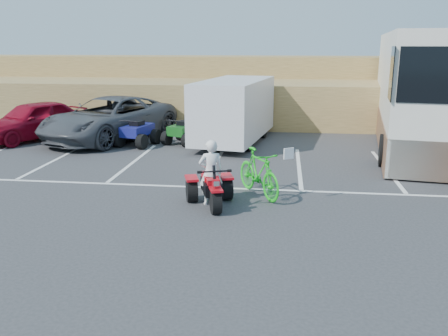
# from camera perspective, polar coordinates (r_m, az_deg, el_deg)

# --- Properties ---
(ground) EXTENTS (100.00, 100.00, 0.00)m
(ground) POSITION_cam_1_polar(r_m,az_deg,el_deg) (10.68, -4.98, -6.08)
(ground) COLOR #323234
(ground) RESTS_ON ground
(parking_stripes) EXTENTS (28.00, 5.16, 0.01)m
(parking_stripes) POSITION_cam_1_polar(r_m,az_deg,el_deg) (14.38, 1.78, -0.51)
(parking_stripes) COLOR white
(parking_stripes) RESTS_ON ground
(grass_embankment) EXTENTS (40.00, 8.50, 3.10)m
(grass_embankment) POSITION_cam_1_polar(r_m,az_deg,el_deg) (25.43, 2.33, 9.40)
(grass_embankment) COLOR olive
(grass_embankment) RESTS_ON ground
(red_trike_atv) EXTENTS (1.57, 1.82, 1.00)m
(red_trike_atv) POSITION_cam_1_polar(r_m,az_deg,el_deg) (11.44, -1.45, -4.59)
(red_trike_atv) COLOR red
(red_trike_atv) RESTS_ON ground
(rider) EXTENTS (0.67, 0.54, 1.59)m
(rider) POSITION_cam_1_polar(r_m,az_deg,el_deg) (11.35, -1.59, -0.55)
(rider) COLOR white
(rider) RESTS_ON ground
(green_dirt_bike) EXTENTS (1.55, 2.00, 1.21)m
(green_dirt_bike) POSITION_cam_1_polar(r_m,az_deg,el_deg) (12.08, 4.18, -0.58)
(green_dirt_bike) COLOR #14BF19
(green_dirt_bike) RESTS_ON ground
(grey_pickup) EXTENTS (4.90, 6.76, 1.71)m
(grey_pickup) POSITION_cam_1_polar(r_m,az_deg,el_deg) (19.78, -13.61, 5.81)
(grey_pickup) COLOR #45474D
(grey_pickup) RESTS_ON ground
(red_car) EXTENTS (3.83, 4.89, 1.56)m
(red_car) POSITION_cam_1_polar(r_m,az_deg,el_deg) (20.78, -21.92, 5.36)
(red_car) COLOR maroon
(red_car) RESTS_ON ground
(cargo_trailer) EXTENTS (2.91, 5.51, 2.45)m
(cargo_trailer) POSITION_cam_1_polar(r_m,az_deg,el_deg) (18.46, 1.26, 7.08)
(cargo_trailer) COLOR silver
(cargo_trailer) RESTS_ON ground
(rv_motorhome) EXTENTS (4.58, 11.76, 4.12)m
(rv_motorhome) POSITION_cam_1_polar(r_m,az_deg,el_deg) (19.70, 22.62, 7.81)
(rv_motorhome) COLOR silver
(rv_motorhome) RESTS_ON ground
(quad_atv_blue) EXTENTS (1.55, 1.86, 1.06)m
(quad_atv_blue) POSITION_cam_1_polar(r_m,az_deg,el_deg) (18.50, -10.30, 2.70)
(quad_atv_blue) COLOR navy
(quad_atv_blue) RESTS_ON ground
(quad_atv_green) EXTENTS (1.61, 1.84, 1.00)m
(quad_atv_green) POSITION_cam_1_polar(r_m,az_deg,el_deg) (18.60, -4.83, 2.94)
(quad_atv_green) COLOR #114E16
(quad_atv_green) RESTS_ON ground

